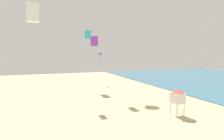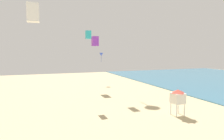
# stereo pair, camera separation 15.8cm
# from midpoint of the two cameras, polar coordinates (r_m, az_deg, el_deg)

# --- Properties ---
(lifeguard_stand) EXTENTS (1.10, 1.10, 2.55)m
(lifeguard_stand) POSITION_cam_midpoint_polar(r_m,az_deg,el_deg) (20.41, 18.07, -7.25)
(lifeguard_stand) COLOR white
(lifeguard_stand) RESTS_ON ground
(kite_cyan_box) EXTENTS (0.62, 0.62, 0.97)m
(kite_cyan_box) POSITION_cam_midpoint_polar(r_m,az_deg,el_deg) (24.50, -7.14, 10.01)
(kite_cyan_box) COLOR #2DB7CC
(kite_white_box) EXTENTS (1.01, 1.01, 1.59)m
(kite_white_box) POSITION_cam_midpoint_polar(r_m,az_deg,el_deg) (19.17, -22.03, 15.03)
(kite_white_box) COLOR white
(kite_purple_box_2) EXTENTS (1.00, 1.00, 1.57)m
(kite_purple_box_2) POSITION_cam_midpoint_polar(r_m,az_deg,el_deg) (33.19, -5.24, 8.23)
(kite_purple_box_2) COLOR purple
(kite_blue_delta) EXTENTS (0.79, 0.79, 1.78)m
(kite_blue_delta) POSITION_cam_midpoint_polar(r_m,az_deg,el_deg) (38.96, -3.49, 4.47)
(kite_blue_delta) COLOR blue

